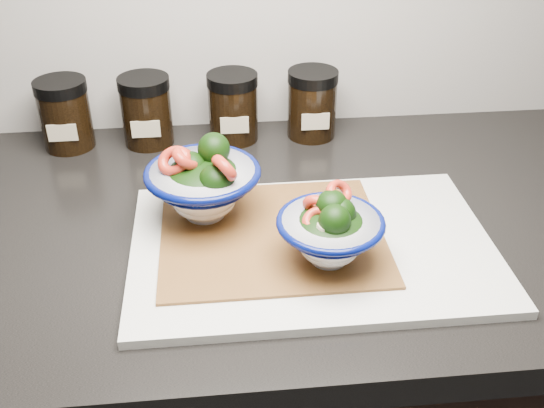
{
  "coord_description": "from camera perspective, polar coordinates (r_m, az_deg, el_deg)",
  "views": [
    {
      "loc": [
        -0.01,
        0.73,
        1.38
      ],
      "look_at": [
        0.06,
        1.39,
        0.96
      ],
      "focal_mm": 42.0,
      "sensor_mm": 36.0,
      "label": 1
    }
  ],
  "objects": [
    {
      "name": "cutting_board",
      "position": [
        0.8,
        3.61,
        -3.83
      ],
      "size": [
        0.45,
        0.3,
        0.01
      ],
      "primitive_type": "cube",
      "color": "silver",
      "rests_on": "countertop"
    },
    {
      "name": "bamboo_mat",
      "position": [
        0.81,
        0.0,
        -2.75
      ],
      "size": [
        0.28,
        0.24,
        0.0
      ],
      "primitive_type": "cube",
      "color": "#9B622E",
      "rests_on": "cutting_board"
    },
    {
      "name": "spice_jar_b",
      "position": [
        1.05,
        -11.19,
        8.21
      ],
      "size": [
        0.08,
        0.08,
        0.11
      ],
      "color": "black",
      "rests_on": "countertop"
    },
    {
      "name": "spice_jar_c",
      "position": [
        1.05,
        -3.51,
        8.67
      ],
      "size": [
        0.08,
        0.08,
        0.11
      ],
      "color": "black",
      "rests_on": "countertop"
    },
    {
      "name": "spice_jar_a",
      "position": [
        1.07,
        -18.07,
        7.67
      ],
      "size": [
        0.08,
        0.08,
        0.11
      ],
      "color": "black",
      "rests_on": "countertop"
    },
    {
      "name": "spice_jar_d",
      "position": [
        1.06,
        3.61,
        8.96
      ],
      "size": [
        0.08,
        0.08,
        0.11
      ],
      "color": "black",
      "rests_on": "countertop"
    },
    {
      "name": "bowl_right",
      "position": [
        0.74,
        5.25,
        -2.46
      ],
      "size": [
        0.13,
        0.13,
        0.1
      ],
      "rotation": [
        0.0,
        0.0,
        -0.25
      ],
      "color": "white",
      "rests_on": "bamboo_mat"
    },
    {
      "name": "bowl_left",
      "position": [
        0.82,
        -6.17,
        1.83
      ],
      "size": [
        0.15,
        0.15,
        0.11
      ],
      "rotation": [
        0.0,
        0.0,
        -0.37
      ],
      "color": "white",
      "rests_on": "bamboo_mat"
    },
    {
      "name": "countertop",
      "position": [
        0.87,
        -4.17,
        -2.44
      ],
      "size": [
        3.5,
        0.6,
        0.04
      ],
      "primitive_type": "cube",
      "color": "black",
      "rests_on": "cabinet"
    }
  ]
}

